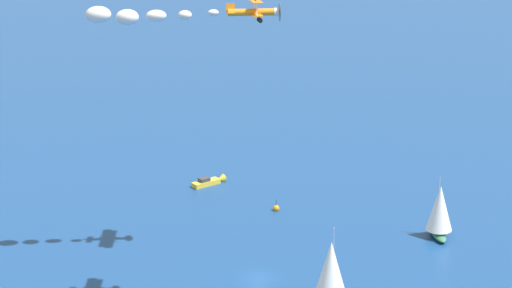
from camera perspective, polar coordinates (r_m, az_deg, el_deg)
ground_plane at (r=154.18m, az=0.14°, el=-7.25°), size 2000.00×2000.00×0.00m
sailboat_near_centre at (r=139.27m, az=4.06°, el=-7.44°), size 10.41×6.04×13.17m
motorboat_offshore at (r=190.84m, az=-2.50°, el=-2.04°), size 6.24×5.59×1.94m
sailboat_trailing at (r=168.91m, az=9.90°, el=-3.58°), size 7.86×5.16×9.76m
marker_buoy at (r=178.62m, az=1.10°, el=-3.50°), size 1.10×1.10×2.10m
biplane_wingman at (r=132.68m, az=-0.03°, el=7.21°), size 7.41×7.09×3.64m
smoke_trail_wingman at (r=132.20m, az=-7.02°, el=6.91°), size 6.97×16.24×2.64m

